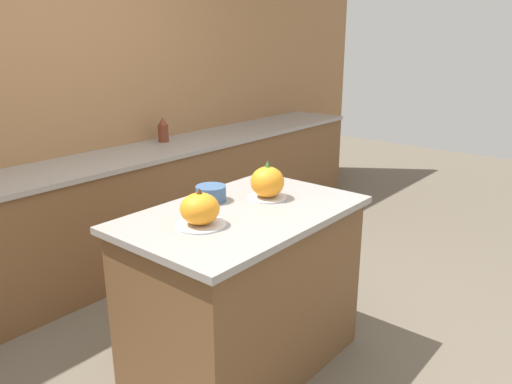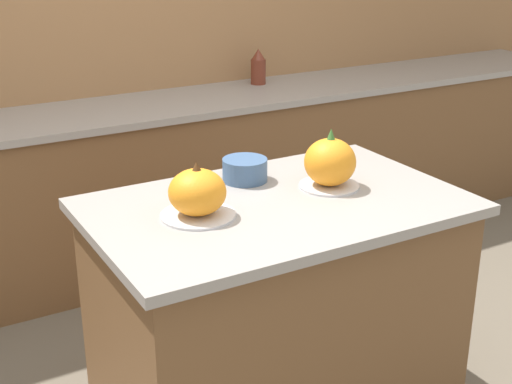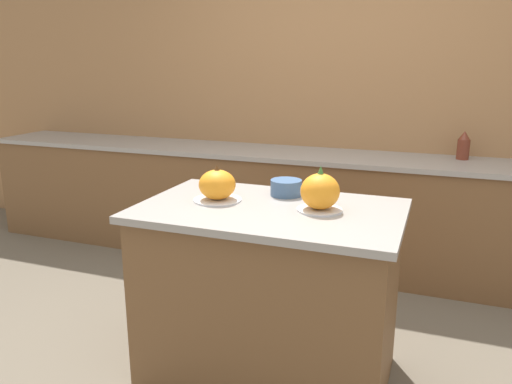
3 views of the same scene
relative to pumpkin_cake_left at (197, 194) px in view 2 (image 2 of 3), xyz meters
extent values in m
cube|color=#9E7047|center=(0.28, 1.79, 0.29)|extent=(8.00, 0.06, 2.50)
cube|color=brown|center=(0.28, -0.02, -0.54)|extent=(1.17, 0.71, 0.85)
cube|color=gray|center=(0.28, -0.02, -0.09)|extent=(1.23, 0.77, 0.03)
cube|color=brown|center=(0.28, 1.46, -0.54)|extent=(6.00, 0.56, 0.85)
cube|color=gray|center=(0.28, 1.46, -0.10)|extent=(6.00, 0.60, 0.03)
cylinder|color=silver|center=(0.00, 0.00, -0.07)|extent=(0.24, 0.24, 0.01)
ellipsoid|color=orange|center=(0.00, 0.00, 0.01)|extent=(0.18, 0.18, 0.14)
cone|color=#4C2D14|center=(0.00, 0.00, 0.09)|extent=(0.03, 0.03, 0.03)
cylinder|color=silver|center=(0.51, 0.01, -0.07)|extent=(0.21, 0.21, 0.01)
ellipsoid|color=orange|center=(0.51, 0.01, 0.02)|extent=(0.18, 0.18, 0.16)
cone|color=#38702D|center=(0.51, 0.01, 0.11)|extent=(0.03, 0.03, 0.04)
cylinder|color=maroon|center=(1.15, 1.61, -0.01)|extent=(0.09, 0.09, 0.14)
cone|color=maroon|center=(1.15, 1.61, 0.09)|extent=(0.08, 0.08, 0.06)
cylinder|color=#3D5B84|center=(0.29, 0.21, -0.03)|extent=(0.16, 0.16, 0.08)
camera|label=1|loc=(-1.47, -1.55, 0.76)|focal=35.00mm
camera|label=2|loc=(-0.86, -1.87, 0.79)|focal=50.00mm
camera|label=3|loc=(1.00, -2.14, 0.59)|focal=35.00mm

